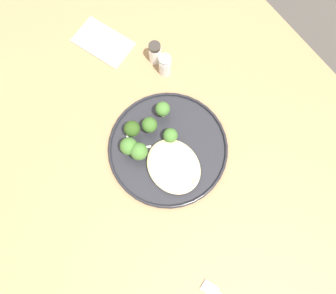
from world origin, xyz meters
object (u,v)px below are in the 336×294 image
object	(u,v)px
broccoli_floret_left_leaning	(129,146)
seared_scallop_on_noodles	(189,178)
seared_scallop_front_small	(162,179)
folded_napkin	(103,43)
seared_scallop_rear_pale	(173,166)
broccoli_floret_split_head	(132,129)
pepper_shaker	(155,53)
salt_shaker	(165,65)
dinner_plate	(168,148)
seared_scallop_center_golden	(183,160)
seared_scallop_left_edge	(191,168)
broccoli_floret_right_tilted	(163,109)
broccoli_floret_small_sprig	(150,125)
broccoli_floret_beside_noodles	(139,152)
broccoli_floret_near_rim	(170,135)

from	to	relation	value
broccoli_floret_left_leaning	seared_scallop_on_noodles	bearing A→B (deg)	-152.70
seared_scallop_front_small	folded_napkin	distance (m)	0.41
seared_scallop_rear_pale	broccoli_floret_left_leaning	size ratio (longest dim) A/B	0.39
broccoli_floret_split_head	pepper_shaker	world-z (taller)	broccoli_floret_split_head
seared_scallop_rear_pale	broccoli_floret_split_head	world-z (taller)	broccoli_floret_split_head
salt_shaker	dinner_plate	bearing A→B (deg)	146.17
seared_scallop_center_golden	salt_shaker	bearing A→B (deg)	-25.90
seared_scallop_left_edge	seared_scallop_rear_pale	bearing A→B (deg)	48.43
broccoli_floret_right_tilted	salt_shaker	bearing A→B (deg)	-38.23
seared_scallop_center_golden	broccoli_floret_right_tilted	bearing A→B (deg)	-13.84
seared_scallop_rear_pale	seared_scallop_left_edge	world-z (taller)	seared_scallop_rear_pale
seared_scallop_on_noodles	broccoli_floret_left_leaning	xyz separation A→B (m)	(0.14, 0.07, 0.03)
broccoli_floret_right_tilted	pepper_shaker	xyz separation A→B (m)	(0.14, -0.08, -0.01)
broccoli_floret_small_sprig	broccoli_floret_left_leaning	world-z (taller)	broccoli_floret_left_leaning
pepper_shaker	seared_scallop_front_small	bearing A→B (deg)	147.52
broccoli_floret_small_sprig	pepper_shaker	xyz separation A→B (m)	(0.16, -0.13, -0.01)
broccoli_floret_small_sprig	seared_scallop_rear_pale	bearing A→B (deg)	174.06
broccoli_floret_right_tilted	seared_scallop_left_edge	bearing A→B (deg)	170.08
dinner_plate	seared_scallop_center_golden	world-z (taller)	seared_scallop_center_golden
pepper_shaker	seared_scallop_on_noodles	bearing A→B (deg)	158.27
broccoli_floret_beside_noodles	broccoli_floret_left_leaning	distance (m)	0.03
seared_scallop_on_noodles	broccoli_floret_beside_noodles	world-z (taller)	broccoli_floret_beside_noodles
broccoli_floret_left_leaning	pepper_shaker	size ratio (longest dim) A/B	0.92
pepper_shaker	seared_scallop_rear_pale	bearing A→B (deg)	152.64
broccoli_floret_small_sprig	pepper_shaker	bearing A→B (deg)	-38.84
seared_scallop_left_edge	seared_scallop_center_golden	size ratio (longest dim) A/B	1.26
seared_scallop_center_golden	broccoli_floret_left_leaning	distance (m)	0.13
broccoli_floret_right_tilted	pepper_shaker	size ratio (longest dim) A/B	0.85
seared_scallop_rear_pale	folded_napkin	world-z (taller)	seared_scallop_rear_pale
seared_scallop_front_small	pepper_shaker	distance (m)	0.32
broccoli_floret_beside_noodles	salt_shaker	xyz separation A→B (m)	(0.15, -0.18, -0.02)
seared_scallop_front_small	folded_napkin	world-z (taller)	seared_scallop_front_small
seared_scallop_on_noodles	broccoli_floret_right_tilted	world-z (taller)	broccoli_floret_right_tilted
seared_scallop_front_small	salt_shaker	size ratio (longest dim) A/B	0.38
seared_scallop_front_small	seared_scallop_left_edge	bearing A→B (deg)	-106.33
salt_shaker	seared_scallop_rear_pale	bearing A→B (deg)	148.17
seared_scallop_center_golden	folded_napkin	bearing A→B (deg)	-3.32
seared_scallop_left_edge	broccoli_floret_near_rim	world-z (taller)	broccoli_floret_near_rim
dinner_plate	seared_scallop_center_golden	bearing A→B (deg)	-168.07
broccoli_floret_right_tilted	broccoli_floret_near_rim	bearing A→B (deg)	160.43
salt_shaker	pepper_shaker	xyz separation A→B (m)	(0.04, 0.00, 0.00)
seared_scallop_front_small	broccoli_floret_near_rim	bearing A→B (deg)	-47.07
broccoli_floret_beside_noodles	broccoli_floret_right_tilted	world-z (taller)	broccoli_floret_beside_noodles
dinner_plate	pepper_shaker	distance (m)	0.25
dinner_plate	broccoli_floret_beside_noodles	xyz separation A→B (m)	(0.02, 0.07, 0.04)
seared_scallop_rear_pale	broccoli_floret_near_rim	bearing A→B (deg)	-31.83
seared_scallop_center_golden	salt_shaker	world-z (taller)	salt_shaker
folded_napkin	broccoli_floret_near_rim	bearing A→B (deg)	177.55
broccoli_floret_small_sprig	salt_shaker	size ratio (longest dim) A/B	0.84
broccoli_floret_beside_noodles	broccoli_floret_near_rim	bearing A→B (deg)	-95.12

